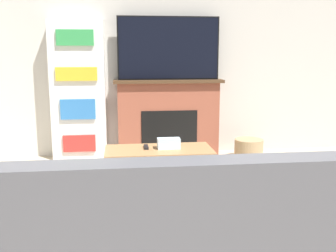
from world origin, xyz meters
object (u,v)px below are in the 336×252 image
at_px(fireplace, 168,117).
at_px(bookshelf, 78,91).
at_px(coffee_table, 159,155).
at_px(tv, 169,48).
at_px(storage_basket, 249,149).

distance_m(fireplace, bookshelf, 1.23).
xyz_separation_m(coffee_table, bookshelf, (-0.89, 1.43, 0.50)).
height_order(coffee_table, bookshelf, bookshelf).
height_order(fireplace, bookshelf, bookshelf).
relative_size(fireplace, bookshelf, 0.82).
bearing_deg(tv, fireplace, 90.00).
xyz_separation_m(tv, coffee_table, (-0.27, -1.43, -1.04)).
height_order(bookshelf, storage_basket, bookshelf).
distance_m(bookshelf, storage_basket, 2.33).
xyz_separation_m(fireplace, tv, (-0.00, -0.02, 0.91)).
bearing_deg(coffee_table, tv, 79.15).
bearing_deg(tv, bookshelf, -179.89).
relative_size(fireplace, storage_basket, 3.92).
bearing_deg(bookshelf, coffee_table, -57.91).
bearing_deg(coffee_table, bookshelf, 122.09).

